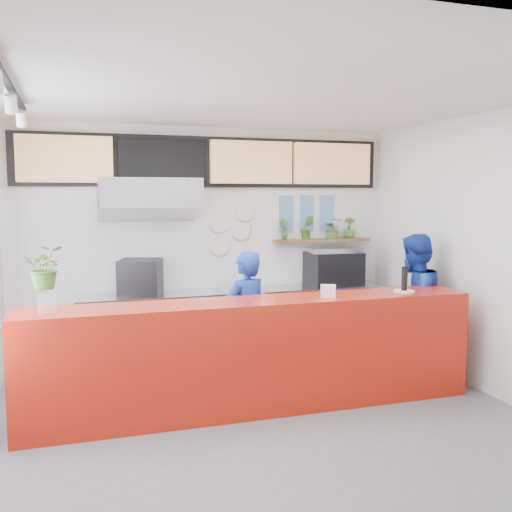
{
  "coord_description": "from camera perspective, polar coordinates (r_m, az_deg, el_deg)",
  "views": [
    {
      "loc": [
        -1.65,
        -4.83,
        2.11
      ],
      "look_at": [
        0.1,
        0.7,
        1.5
      ],
      "focal_mm": 40.0,
      "sensor_mm": 36.0,
      "label": 1
    }
  ],
  "objects": [
    {
      "name": "floor",
      "position": [
        5.53,
        1.26,
        -16.44
      ],
      "size": [
        5.0,
        5.0,
        0.0
      ],
      "primitive_type": "plane",
      "color": "slate",
      "rests_on": "ground"
    },
    {
      "name": "ceiling",
      "position": [
        5.19,
        1.33,
        15.87
      ],
      "size": [
        5.0,
        5.0,
        0.0
      ],
      "primitive_type": "plane",
      "rotation": [
        3.14,
        0.0,
        0.0
      ],
      "color": "silver"
    },
    {
      "name": "wall_back",
      "position": [
        7.54,
        -4.86,
        1.35
      ],
      "size": [
        5.0,
        0.0,
        5.0
      ],
      "primitive_type": "plane",
      "rotation": [
        1.57,
        0.0,
        0.0
      ],
      "color": "white",
      "rests_on": "ground"
    },
    {
      "name": "wall_right",
      "position": [
        6.4,
        22.97,
        0.05
      ],
      "size": [
        0.0,
        5.0,
        5.0
      ],
      "primitive_type": "plane",
      "rotation": [
        1.57,
        0.0,
        -1.57
      ],
      "color": "white",
      "rests_on": "ground"
    },
    {
      "name": "service_counter",
      "position": [
        5.71,
        -0.05,
        -9.87
      ],
      "size": [
        4.5,
        0.6,
        1.1
      ],
      "primitive_type": "cube",
      "color": "#B01C0C",
      "rests_on": "ground"
    },
    {
      "name": "cream_band",
      "position": [
        7.52,
        -4.92,
        9.72
      ],
      "size": [
        5.0,
        0.02,
        0.8
      ],
      "primitive_type": "cube",
      "color": "beige",
      "rests_on": "wall_back"
    },
    {
      "name": "prep_bench",
      "position": [
        7.28,
        -10.46,
        -7.28
      ],
      "size": [
        1.8,
        0.6,
        0.9
      ],
      "primitive_type": "cube",
      "color": "#B2B5BA",
      "rests_on": "ground"
    },
    {
      "name": "panini_oven",
      "position": [
        7.14,
        -11.48,
        -2.09
      ],
      "size": [
        0.61,
        0.61,
        0.44
      ],
      "primitive_type": "cube",
      "rotation": [
        0.0,
        0.0,
        -0.31
      ],
      "color": "black",
      "rests_on": "prep_bench"
    },
    {
      "name": "extraction_hood",
      "position": [
        7.04,
        -10.68,
        6.23
      ],
      "size": [
        1.2,
        0.7,
        0.35
      ],
      "primitive_type": "cube",
      "color": "#B2B5BA",
      "rests_on": "ceiling"
    },
    {
      "name": "hood_lip",
      "position": [
        7.04,
        -10.65,
        4.6
      ],
      "size": [
        1.2,
        0.69,
        0.31
      ],
      "primitive_type": "cube",
      "rotation": [
        -0.35,
        0.0,
        0.0
      ],
      "color": "#B2B5BA",
      "rests_on": "ceiling"
    },
    {
      "name": "right_bench",
      "position": [
        7.89,
        6.45,
        -6.18
      ],
      "size": [
        1.8,
        0.6,
        0.9
      ],
      "primitive_type": "cube",
      "color": "#B2B5BA",
      "rests_on": "ground"
    },
    {
      "name": "espresso_machine",
      "position": [
        7.85,
        7.76,
        -1.25
      ],
      "size": [
        0.72,
        0.52,
        0.45
      ],
      "primitive_type": "cube",
      "rotation": [
        0.0,
        0.0,
        0.03
      ],
      "color": "black",
      "rests_on": "right_bench"
    },
    {
      "name": "espresso_tray",
      "position": [
        7.82,
        7.79,
        0.61
      ],
      "size": [
        0.75,
        0.56,
        0.06
      ],
      "primitive_type": "cube",
      "rotation": [
        0.0,
        0.0,
        -0.12
      ],
      "color": "silver",
      "rests_on": "espresso_machine"
    },
    {
      "name": "herb_shelf",
      "position": [
        7.96,
        6.61,
        1.57
      ],
      "size": [
        1.4,
        0.18,
        0.04
      ],
      "primitive_type": "cube",
      "color": "brown",
      "rests_on": "wall_back"
    },
    {
      "name": "menu_board_far_left",
      "position": [
        7.23,
        -18.56,
        9.18
      ],
      "size": [
        1.1,
        0.1,
        0.55
      ],
      "primitive_type": "cube",
      "color": "tan",
      "rests_on": "wall_back"
    },
    {
      "name": "menu_board_mid_left",
      "position": [
        7.31,
        -9.3,
        9.38
      ],
      "size": [
        1.1,
        0.1,
        0.55
      ],
      "primitive_type": "cube",
      "color": "black",
      "rests_on": "wall_back"
    },
    {
      "name": "menu_board_mid_right",
      "position": [
        7.56,
        -0.46,
        9.34
      ],
      "size": [
        1.1,
        0.1,
        0.55
      ],
      "primitive_type": "cube",
      "color": "tan",
      "rests_on": "wall_back"
    },
    {
      "name": "menu_board_far_right",
      "position": [
        7.98,
        7.63,
        9.12
      ],
      "size": [
        1.1,
        0.1,
        0.55
      ],
      "primitive_type": "cube",
      "color": "tan",
      "rests_on": "wall_back"
    },
    {
      "name": "soffit",
      "position": [
        7.49,
        -4.87,
        9.35
      ],
      "size": [
        4.8,
        0.04,
        0.65
      ],
      "primitive_type": "cube",
      "color": "black",
      "rests_on": "wall_back"
    },
    {
      "name": "track_rail",
      "position": [
        4.92,
        -23.38,
        15.21
      ],
      "size": [
        0.05,
        2.4,
        0.04
      ],
      "primitive_type": "cube",
      "color": "black",
      "rests_on": "ceiling"
    },
    {
      "name": "dec_plate_a",
      "position": [
        7.53,
        -3.71,
        3.25
      ],
      "size": [
        0.24,
        0.03,
        0.24
      ],
      "primitive_type": "cylinder",
      "rotation": [
        1.57,
        0.0,
        0.0
      ],
      "color": "silver",
      "rests_on": "wall_back"
    },
    {
      "name": "dec_plate_b",
      "position": [
        7.62,
        -1.52,
        2.54
      ],
      "size": [
        0.24,
        0.03,
        0.24
      ],
      "primitive_type": "cylinder",
      "rotation": [
        1.57,
        0.0,
        0.0
      ],
      "color": "silver",
      "rests_on": "wall_back"
    },
    {
      "name": "dec_plate_c",
      "position": [
        7.55,
        -3.7,
        0.98
      ],
      "size": [
        0.24,
        0.03,
        0.24
      ],
      "primitive_type": "cylinder",
      "rotation": [
        1.57,
        0.0,
        0.0
      ],
      "color": "silver",
      "rests_on": "wall_back"
    },
    {
      "name": "dec_plate_d",
      "position": [
        7.62,
        -1.16,
        4.43
      ],
      "size": [
        0.24,
        0.03,
        0.24
      ],
      "primitive_type": "cylinder",
      "rotation": [
        1.57,
        0.0,
        0.0
      ],
      "color": "silver",
      "rests_on": "wall_back"
    },
    {
      "name": "photo_frame_a",
      "position": [
        7.82,
        3.06,
        5.19
      ],
      "size": [
        0.2,
        0.02,
        0.25
      ],
      "primitive_type": "cube",
      "color": "#598CBF",
      "rests_on": "wall_back"
    },
    {
      "name": "photo_frame_b",
      "position": [
        7.93,
        5.1,
        5.19
      ],
      "size": [
        0.2,
        0.02,
        0.25
      ],
      "primitive_type": "cube",
      "color": "#598CBF",
      "rests_on": "wall_back"
    },
    {
      "name": "photo_frame_c",
      "position": [
        8.05,
        7.08,
        5.18
      ],
      "size": [
        0.2,
        0.02,
        0.25
      ],
      "primitive_type": "cube",
      "color": "#598CBF",
      "rests_on": "wall_back"
    },
    {
      "name": "photo_frame_d",
      "position": [
        7.82,
        3.05,
        3.36
      ],
      "size": [
        0.2,
        0.02,
        0.25
      ],
      "primitive_type": "cube",
      "color": "#598CBF",
      "rests_on": "wall_back"
    },
    {
      "name": "photo_frame_e",
      "position": [
        7.93,
        5.08,
        3.38
      ],
      "size": [
        0.2,
        0.02,
        0.25
      ],
      "primitive_type": "cube",
      "color": "#598CBF",
      "rests_on": "wall_back"
    },
    {
      "name": "photo_frame_f",
      "position": [
        8.06,
        7.05,
        3.4
      ],
      "size": [
        0.2,
        0.02,
        0.25
      ],
      "primitive_type": "cube",
      "color": "#598CBF",
      "rests_on": "wall_back"
    },
    {
      "name": "staff_center",
      "position": [
        6.22,
        -1.05,
        -6.51
      ],
      "size": [
        0.66,
        0.56,
        1.53
      ],
      "primitive_type": "imported",
      "rotation": [
        0.0,
        0.0,
        3.55
      ],
      "color": "navy",
      "rests_on": "ground"
    },
    {
      "name": "staff_right",
      "position": [
        6.96,
        15.43,
        -4.75
      ],
      "size": [
        1.02,
        0.94,
        1.67
      ],
      "primitive_type": "imported",
      "rotation": [
        0.0,
        0.0,
        3.62
      ],
      "color": "navy",
      "rests_on": "ground"
    },
    {
      "name": "herb_a",
      "position": [
        7.73,
        2.82,
        2.72
      ],
      "size": [
        0.17,
        0.13,
        0.3
      ],
      "primitive_type": "imported",
      "rotation": [
        0.0,
        0.0,
        0.19
      ],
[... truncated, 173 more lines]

